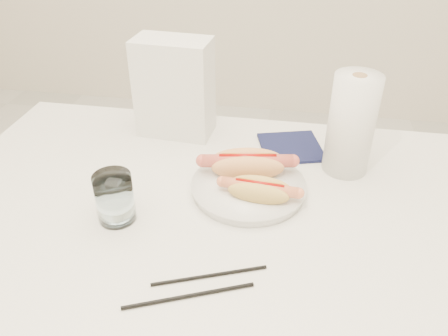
% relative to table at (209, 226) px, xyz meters
% --- Properties ---
extents(table, '(1.20, 0.80, 0.75)m').
position_rel_table_xyz_m(table, '(0.00, 0.00, 0.00)').
color(table, white).
rests_on(table, ground).
extents(plate, '(0.26, 0.26, 0.02)m').
position_rel_table_xyz_m(plate, '(0.08, 0.06, 0.07)').
color(plate, white).
rests_on(plate, table).
extents(hotdog_left, '(0.20, 0.10, 0.05)m').
position_rel_table_xyz_m(hotdog_left, '(0.07, 0.10, 0.10)').
color(hotdog_left, '#F1A460').
rests_on(hotdog_left, plate).
extents(hotdog_right, '(0.16, 0.07, 0.04)m').
position_rel_table_xyz_m(hotdog_right, '(0.10, 0.01, 0.10)').
color(hotdog_right, '#E1B658').
rests_on(hotdog_right, plate).
extents(water_glass, '(0.07, 0.07, 0.10)m').
position_rel_table_xyz_m(water_glass, '(-0.17, -0.08, 0.11)').
color(water_glass, white).
rests_on(water_glass, table).
extents(chopstick_near, '(0.20, 0.09, 0.01)m').
position_rel_table_xyz_m(chopstick_near, '(0.02, -0.25, 0.06)').
color(chopstick_near, black).
rests_on(chopstick_near, table).
extents(chopstick_far, '(0.19, 0.08, 0.01)m').
position_rel_table_xyz_m(chopstick_far, '(0.04, -0.20, 0.06)').
color(chopstick_far, black).
rests_on(chopstick_far, table).
extents(napkin_box, '(0.19, 0.12, 0.25)m').
position_rel_table_xyz_m(napkin_box, '(-0.14, 0.29, 0.18)').
color(napkin_box, silver).
rests_on(napkin_box, table).
extents(navy_napkin, '(0.18, 0.18, 0.01)m').
position_rel_table_xyz_m(navy_napkin, '(0.16, 0.26, 0.06)').
color(navy_napkin, '#121639').
rests_on(navy_napkin, table).
extents(paper_towel_roll, '(0.13, 0.13, 0.23)m').
position_rel_table_xyz_m(paper_towel_roll, '(0.29, 0.19, 0.17)').
color(paper_towel_roll, white).
rests_on(paper_towel_roll, table).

